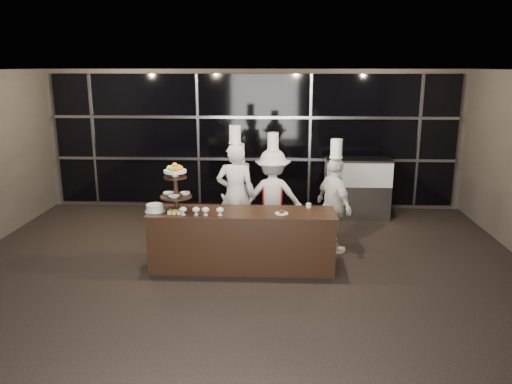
{
  "coord_description": "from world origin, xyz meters",
  "views": [
    {
      "loc": [
        0.51,
        -5.73,
        3.07
      ],
      "look_at": [
        0.18,
        1.81,
        1.15
      ],
      "focal_mm": 35.0,
      "sensor_mm": 36.0,
      "label": 1
    }
  ],
  "objects_px": {
    "chef_a": "(236,194)",
    "chef_c": "(273,196)",
    "chef_b": "(239,201)",
    "buffet_counter": "(242,240)",
    "display_case": "(357,185)",
    "chef_d": "(334,205)",
    "layer_cake": "(155,208)",
    "display_stand": "(176,184)"
  },
  "relations": [
    {
      "from": "buffet_counter",
      "to": "display_stand",
      "type": "relative_size",
      "value": 3.81
    },
    {
      "from": "chef_a",
      "to": "chef_c",
      "type": "bearing_deg",
      "value": 19.81
    },
    {
      "from": "display_case",
      "to": "chef_c",
      "type": "relative_size",
      "value": 0.68
    },
    {
      "from": "layer_cake",
      "to": "chef_d",
      "type": "bearing_deg",
      "value": 16.19
    },
    {
      "from": "display_case",
      "to": "chef_b",
      "type": "bearing_deg",
      "value": -146.14
    },
    {
      "from": "display_stand",
      "to": "display_case",
      "type": "height_order",
      "value": "display_stand"
    },
    {
      "from": "display_stand",
      "to": "chef_d",
      "type": "relative_size",
      "value": 0.39
    },
    {
      "from": "chef_c",
      "to": "chef_d",
      "type": "relative_size",
      "value": 1.02
    },
    {
      "from": "layer_cake",
      "to": "chef_a",
      "type": "relative_size",
      "value": 0.14
    },
    {
      "from": "chef_b",
      "to": "chef_a",
      "type": "bearing_deg",
      "value": -101.15
    },
    {
      "from": "buffet_counter",
      "to": "chef_a",
      "type": "xyz_separation_m",
      "value": [
        -0.18,
        1.01,
        0.46
      ]
    },
    {
      "from": "buffet_counter",
      "to": "chef_d",
      "type": "xyz_separation_m",
      "value": [
        1.48,
        0.76,
        0.36
      ]
    },
    {
      "from": "buffet_counter",
      "to": "display_case",
      "type": "xyz_separation_m",
      "value": [
        2.17,
        2.79,
        0.22
      ]
    },
    {
      "from": "buffet_counter",
      "to": "chef_c",
      "type": "bearing_deg",
      "value": 70.07
    },
    {
      "from": "display_case",
      "to": "chef_a",
      "type": "height_order",
      "value": "chef_a"
    },
    {
      "from": "chef_b",
      "to": "chef_c",
      "type": "bearing_deg",
      "value": 0.05
    },
    {
      "from": "buffet_counter",
      "to": "chef_a",
      "type": "bearing_deg",
      "value": 100.12
    },
    {
      "from": "chef_c",
      "to": "chef_a",
      "type": "bearing_deg",
      "value": -160.19
    },
    {
      "from": "chef_a",
      "to": "buffet_counter",
      "type": "bearing_deg",
      "value": -79.88
    },
    {
      "from": "chef_b",
      "to": "chef_d",
      "type": "distance_m",
      "value": 1.68
    },
    {
      "from": "display_case",
      "to": "chef_a",
      "type": "relative_size",
      "value": 0.63
    },
    {
      "from": "chef_d",
      "to": "layer_cake",
      "type": "bearing_deg",
      "value": -163.81
    },
    {
      "from": "chef_a",
      "to": "chef_c",
      "type": "height_order",
      "value": "chef_a"
    },
    {
      "from": "chef_c",
      "to": "chef_d",
      "type": "bearing_deg",
      "value": -24.97
    },
    {
      "from": "display_case",
      "to": "chef_b",
      "type": "distance_m",
      "value": 2.78
    },
    {
      "from": "display_stand",
      "to": "chef_d",
      "type": "distance_m",
      "value": 2.64
    },
    {
      "from": "layer_cake",
      "to": "display_case",
      "type": "height_order",
      "value": "display_case"
    },
    {
      "from": "chef_b",
      "to": "chef_d",
      "type": "xyz_separation_m",
      "value": [
        1.61,
        -0.48,
        0.08
      ]
    },
    {
      "from": "display_stand",
      "to": "layer_cake",
      "type": "relative_size",
      "value": 2.48
    },
    {
      "from": "buffet_counter",
      "to": "layer_cake",
      "type": "distance_m",
      "value": 1.42
    },
    {
      "from": "chef_a",
      "to": "chef_b",
      "type": "relative_size",
      "value": 1.2
    },
    {
      "from": "display_case",
      "to": "chef_c",
      "type": "distance_m",
      "value": 2.32
    },
    {
      "from": "chef_b",
      "to": "layer_cake",
      "type": "bearing_deg",
      "value": -132.56
    },
    {
      "from": "display_stand",
      "to": "chef_a",
      "type": "distance_m",
      "value": 1.37
    },
    {
      "from": "layer_cake",
      "to": "chef_c",
      "type": "xyz_separation_m",
      "value": [
        1.77,
        1.29,
        -0.13
      ]
    },
    {
      "from": "chef_a",
      "to": "chef_b",
      "type": "distance_m",
      "value": 0.29
    },
    {
      "from": "chef_d",
      "to": "buffet_counter",
      "type": "bearing_deg",
      "value": -152.71
    },
    {
      "from": "buffet_counter",
      "to": "chef_b",
      "type": "bearing_deg",
      "value": 96.27
    },
    {
      "from": "chef_a",
      "to": "layer_cake",
      "type": "bearing_deg",
      "value": -136.99
    },
    {
      "from": "display_stand",
      "to": "chef_a",
      "type": "height_order",
      "value": "chef_a"
    },
    {
      "from": "display_stand",
      "to": "chef_b",
      "type": "xyz_separation_m",
      "value": [
        0.86,
        1.24,
        -0.59
      ]
    },
    {
      "from": "buffet_counter",
      "to": "layer_cake",
      "type": "height_order",
      "value": "layer_cake"
    }
  ]
}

